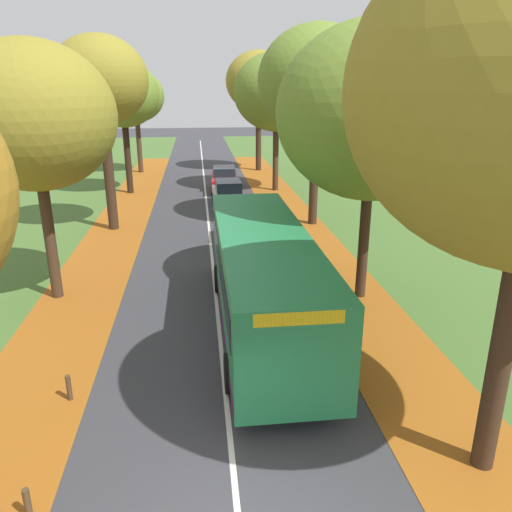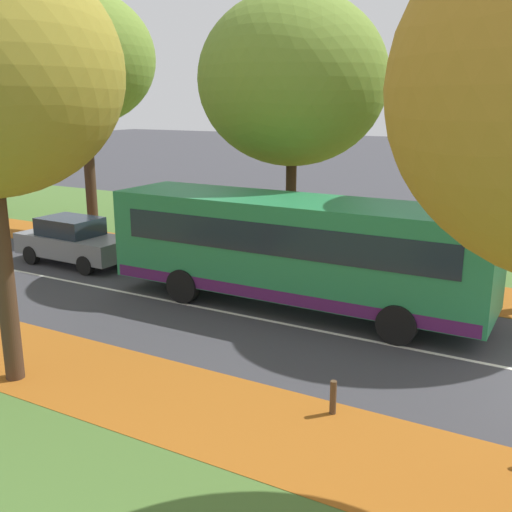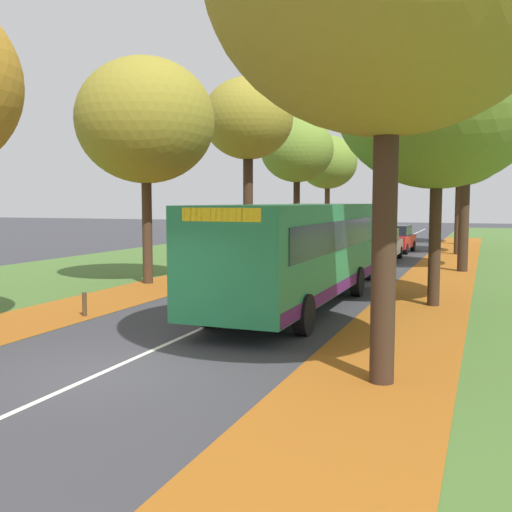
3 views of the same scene
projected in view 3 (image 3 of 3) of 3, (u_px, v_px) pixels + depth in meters
ground_plane at (107, 370)px, 10.89m from camera, size 160.00×160.00×0.00m
grass_verge_left at (181, 257)px, 32.77m from camera, size 12.00×90.00×0.01m
leaf_litter_left at (210, 273)px, 25.54m from camera, size 2.80×60.00×0.00m
leaf_litter_right at (434, 284)px, 22.25m from camera, size 2.80×60.00×0.00m
road_centre_line at (347, 264)px, 29.47m from camera, size 0.12×80.00×0.01m
tree_left_near at (145, 121)px, 21.88m from camera, size 5.07×5.07×8.29m
tree_left_mid at (248, 120)px, 29.45m from camera, size 4.46×4.46×9.15m
tree_left_far at (297, 150)px, 37.86m from camera, size 4.64×4.64×8.44m
tree_left_distant at (328, 163)px, 45.70m from camera, size 4.51×4.51×8.08m
tree_right_near at (439, 94)px, 17.07m from camera, size 6.02×6.02×8.85m
tree_right_mid at (467, 107)px, 25.60m from camera, size 5.77×5.77×9.71m
tree_right_far at (461, 142)px, 34.11m from camera, size 5.59×5.59×8.98m
tree_right_distant at (464, 144)px, 42.00m from camera, size 5.29×5.29×9.53m
bollard_third at (84, 304)px, 15.97m from camera, size 0.12×0.12×0.65m
bus at (296, 250)px, 17.00m from camera, size 2.68×10.40×2.98m
car_grey_lead at (364, 256)px, 24.94m from camera, size 1.87×4.25×1.62m
car_white_following at (382, 244)px, 31.33m from camera, size 1.86×4.24×1.62m
car_red_third_in_line at (397, 239)px, 36.06m from camera, size 1.91×4.27×1.62m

